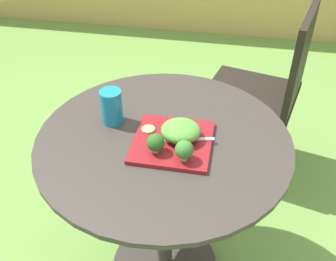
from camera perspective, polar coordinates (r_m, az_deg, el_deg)
patio_table at (r=1.44m, az=-0.56°, el=-10.03°), size 0.81×0.81×0.73m
patio_chair at (r=1.96m, az=14.72°, el=6.58°), size 0.53×0.53×0.90m
salad_plate at (r=1.21m, az=0.65°, el=-1.70°), size 0.24×0.24×0.01m
drinking_glass at (r=1.29m, az=-8.18°, el=3.21°), size 0.07×0.07×0.12m
fork at (r=1.21m, az=2.41°, el=-1.27°), size 0.15×0.05×0.00m
lettuce_mound at (r=1.20m, az=1.87°, el=-0.03°), size 0.12×0.12×0.06m
broccoli_floret_0 at (r=1.15m, az=-1.80°, el=-1.79°), size 0.05×0.05×0.06m
broccoli_floret_1 at (r=1.12m, az=2.39°, el=-2.84°), size 0.05×0.05×0.07m
cucumber_slice_0 at (r=1.25m, az=-2.90°, el=0.20°), size 0.04×0.04×0.01m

